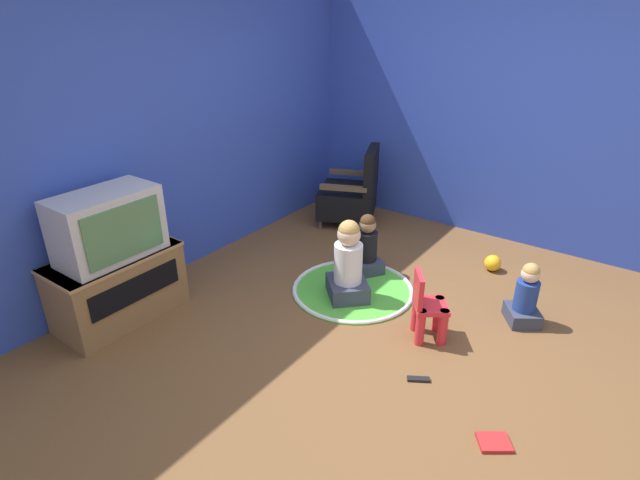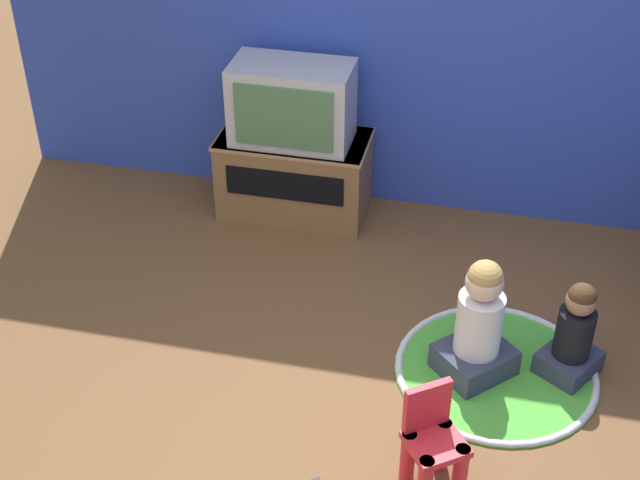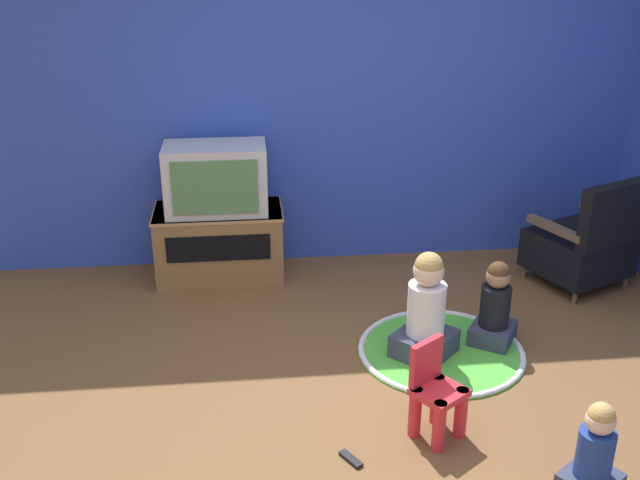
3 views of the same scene
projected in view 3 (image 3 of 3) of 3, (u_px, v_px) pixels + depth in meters
ground_plane at (391, 409)px, 4.26m from camera, size 30.00×30.00×0.00m
wall_back at (305, 90)px, 5.70m from camera, size 5.41×0.12×2.75m
tv_cabinet at (220, 242)px, 5.75m from camera, size 0.97×0.51×0.55m
television at (216, 179)px, 5.52m from camera, size 0.75×0.42×0.51m
black_armchair at (584, 245)px, 5.60m from camera, size 0.82×0.81×0.87m
yellow_kid_chair at (436, 398)px, 3.97m from camera, size 0.34×0.34×0.54m
play_mat at (441, 351)px, 4.82m from camera, size 1.08×1.08×0.04m
child_watching_left at (426, 312)px, 4.67m from camera, size 0.48×0.48×0.72m
child_watching_center at (495, 308)px, 4.84m from camera, size 0.38×0.39×0.58m
child_watching_right at (594, 456)px, 3.54m from camera, size 0.35×0.34×0.52m
remote_control at (351, 459)px, 3.85m from camera, size 0.12×0.15×0.02m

